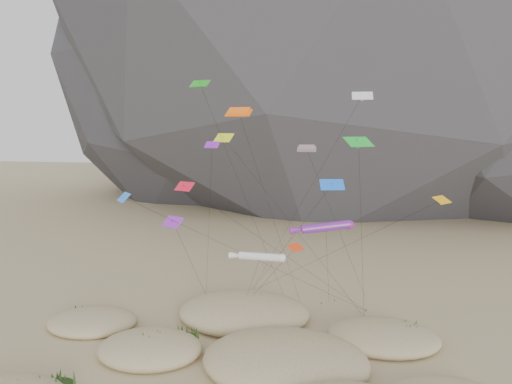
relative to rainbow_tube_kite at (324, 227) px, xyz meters
The scene contains 8 objects.
dunes 15.85m from the rainbow_tube_kite, 128.68° to the right, with size 47.52×38.14×3.65m.
dune_grass 15.81m from the rainbow_tube_kite, 129.32° to the right, with size 44.96×28.43×1.48m.
kite_stakes 15.68m from the rainbow_tube_kite, 113.14° to the left, with size 21.16×6.57×0.30m.
rainbow_tube_kite is the anchor object (origin of this frame).
white_tube_kite 7.96m from the rainbow_tube_kite, 144.30° to the right, with size 7.18×13.33×10.33m.
orange_parafoil 15.82m from the rainbow_tube_kite, 161.87° to the left, with size 7.84×8.69×24.78m.
multi_parafoil 8.17m from the rainbow_tube_kite, 154.34° to the left, with size 7.88×13.27×20.70m.
delta_kites 8.48m from the rainbow_tube_kite, 162.48° to the right, with size 33.21×21.51×27.35m.
Camera 1 is at (8.87, -39.36, 22.57)m, focal length 35.00 mm.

